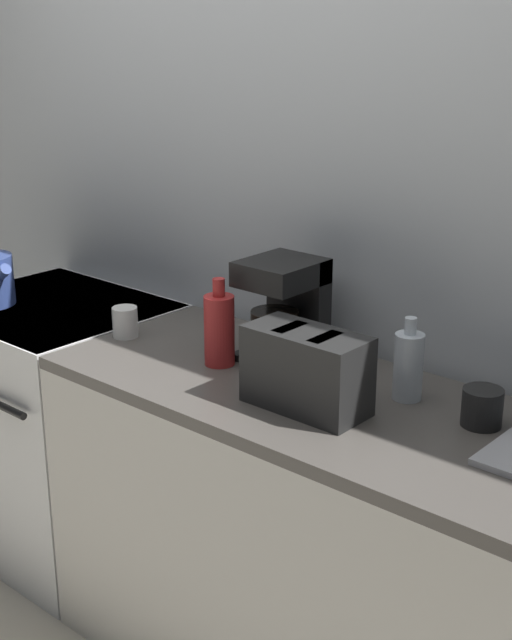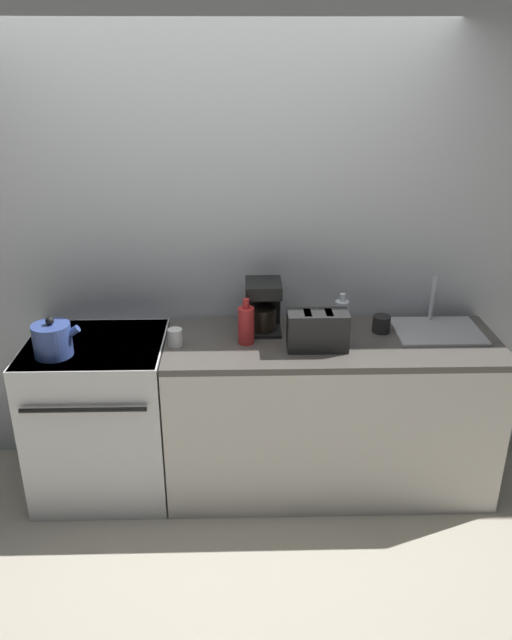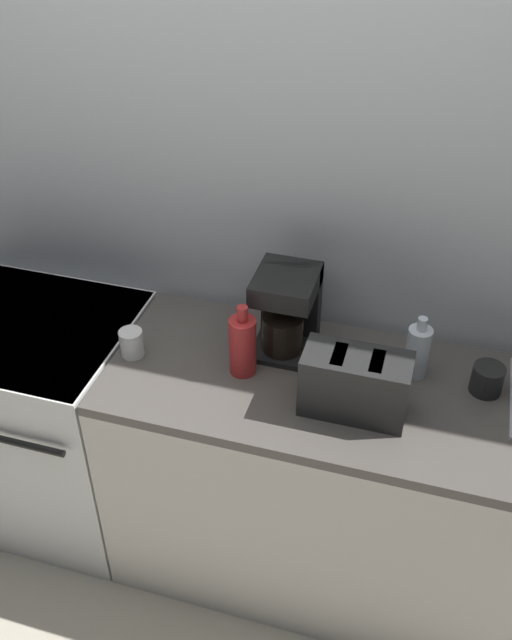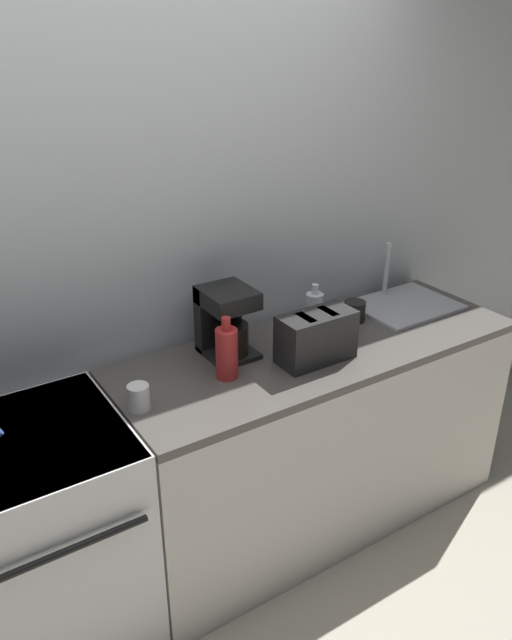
{
  "view_description": "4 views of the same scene",
  "coord_description": "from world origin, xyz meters",
  "views": [
    {
      "loc": [
        1.8,
        -1.39,
        1.84
      ],
      "look_at": [
        0.28,
        0.34,
        1.06
      ],
      "focal_mm": 50.0,
      "sensor_mm": 36.0,
      "label": 1
    },
    {
      "loc": [
        0.15,
        -2.69,
        2.35
      ],
      "look_at": [
        0.23,
        0.33,
        1.04
      ],
      "focal_mm": 35.0,
      "sensor_mm": 36.0,
      "label": 2
    },
    {
      "loc": [
        0.71,
        -1.34,
        2.42
      ],
      "look_at": [
        0.19,
        0.39,
        1.06
      ],
      "focal_mm": 40.0,
      "sensor_mm": 36.0,
      "label": 3
    },
    {
      "loc": [
        -0.86,
        -1.5,
        2.13
      ],
      "look_at": [
        0.36,
        0.39,
        1.07
      ],
      "focal_mm": 35.0,
      "sensor_mm": 36.0,
      "label": 4
    }
  ],
  "objects": [
    {
      "name": "cup_white",
      "position": [
        -0.2,
        0.28,
        0.96
      ],
      "size": [
        0.08,
        0.08,
        0.09
      ],
      "color": "white",
      "rests_on": "counter_block"
    },
    {
      "name": "stove",
      "position": [
        -0.64,
        0.32,
        0.47
      ],
      "size": [
        0.74,
        0.68,
        0.92
      ],
      "color": "silver",
      "rests_on": "ground_plane"
    },
    {
      "name": "toaster",
      "position": [
        0.54,
        0.23,
        1.02
      ],
      "size": [
        0.31,
        0.15,
        0.2
      ],
      "color": "black",
      "rests_on": "counter_block"
    },
    {
      "name": "bottle_red",
      "position": [
        0.17,
        0.31,
        1.02
      ],
      "size": [
        0.09,
        0.09,
        0.25
      ],
      "color": "#B72828",
      "rests_on": "counter_block"
    },
    {
      "name": "cup_black",
      "position": [
        0.92,
        0.43,
        0.96
      ],
      "size": [
        0.1,
        0.1,
        0.09
      ],
      "color": "black",
      "rests_on": "counter_block"
    },
    {
      "name": "bottle_clear",
      "position": [
        0.7,
        0.45,
        1.01
      ],
      "size": [
        0.08,
        0.08,
        0.22
      ],
      "color": "silver",
      "rests_on": "counter_block"
    },
    {
      "name": "wall_back",
      "position": [
        0.0,
        0.69,
        1.3
      ],
      "size": [
        8.0,
        0.05,
        2.6
      ],
      "color": "silver",
      "rests_on": "ground_plane"
    },
    {
      "name": "coffee_maker",
      "position": [
        0.27,
        0.48,
        1.07
      ],
      "size": [
        0.19,
        0.22,
        0.29
      ],
      "color": "black",
      "rests_on": "counter_block"
    },
    {
      "name": "counter_block",
      "position": [
        0.64,
        0.32,
        0.46
      ],
      "size": [
        1.8,
        0.64,
        0.92
      ],
      "color": "silver",
      "rests_on": "ground_plane"
    }
  ]
}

